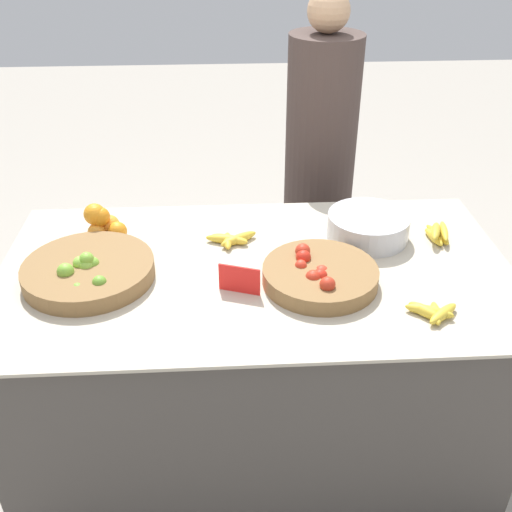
{
  "coord_description": "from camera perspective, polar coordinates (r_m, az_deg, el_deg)",
  "views": [
    {
      "loc": [
        -0.1,
        -1.73,
        1.92
      ],
      "look_at": [
        0.0,
        0.0,
        0.85
      ],
      "focal_mm": 42.0,
      "sensor_mm": 36.0,
      "label": 1
    }
  ],
  "objects": [
    {
      "name": "price_sign",
      "position": [
        1.92,
        -1.6,
        -2.25
      ],
      "size": [
        0.13,
        0.05,
        0.1
      ],
      "rotation": [
        0.0,
        0.0,
        -0.33
      ],
      "color": "red",
      "rests_on": "market_table"
    },
    {
      "name": "tomato_basket",
      "position": [
        1.98,
        6.06,
        -1.78
      ],
      "size": [
        0.38,
        0.38,
        0.1
      ],
      "color": "olive",
      "rests_on": "market_table"
    },
    {
      "name": "metal_bowl",
      "position": [
        2.26,
        10.61,
        2.79
      ],
      "size": [
        0.3,
        0.3,
        0.09
      ],
      "color": "silver",
      "rests_on": "market_table"
    },
    {
      "name": "market_table",
      "position": [
        2.3,
        0.0,
        -9.52
      ],
      "size": [
        1.77,
        0.98,
        0.8
      ],
      "color": "#4C4742",
      "rests_on": "ground_plane"
    },
    {
      "name": "banana_bunch_front_center",
      "position": [
        2.32,
        16.91,
        2.05
      ],
      "size": [
        0.1,
        0.17,
        0.06
      ],
      "color": "gold",
      "rests_on": "market_table"
    },
    {
      "name": "vendor_person",
      "position": [
        2.92,
        5.99,
        7.47
      ],
      "size": [
        0.33,
        0.33,
        1.57
      ],
      "color": "#473833",
      "rests_on": "ground_plane"
    },
    {
      "name": "orange_pile",
      "position": [
        2.29,
        -14.25,
        3.07
      ],
      "size": [
        0.16,
        0.13,
        0.14
      ],
      "color": "orange",
      "rests_on": "market_table"
    },
    {
      "name": "lime_bowl",
      "position": [
        2.07,
        -15.69,
        -1.4
      ],
      "size": [
        0.44,
        0.44,
        0.1
      ],
      "color": "olive",
      "rests_on": "market_table"
    },
    {
      "name": "banana_bunch_front_left",
      "position": [
        1.91,
        16.53,
        -5.15
      ],
      "size": [
        0.18,
        0.13,
        0.04
      ],
      "color": "gold",
      "rests_on": "market_table"
    },
    {
      "name": "banana_bunch_front_right",
      "position": [
        2.2,
        -2.39,
        1.6
      ],
      "size": [
        0.2,
        0.12,
        0.03
      ],
      "color": "gold",
      "rests_on": "market_table"
    },
    {
      "name": "ground_plane",
      "position": [
        2.58,
        0.0,
        -16.18
      ],
      "size": [
        12.0,
        12.0,
        0.0
      ],
      "primitive_type": "plane",
      "color": "#ADA599"
    }
  ]
}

